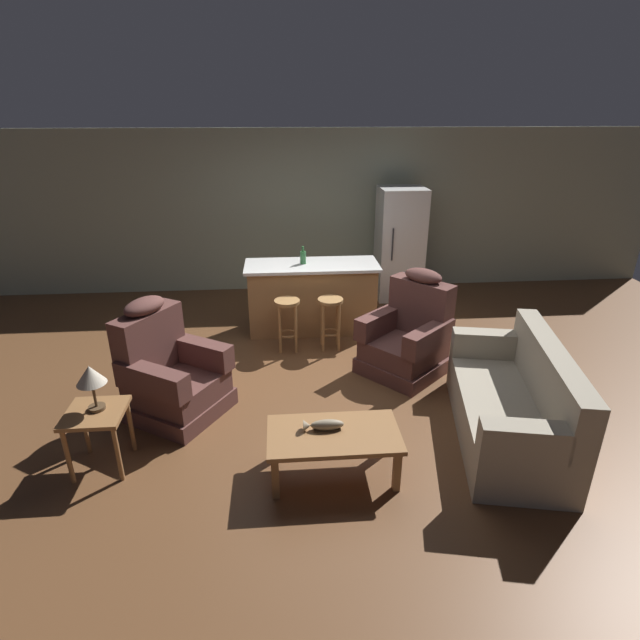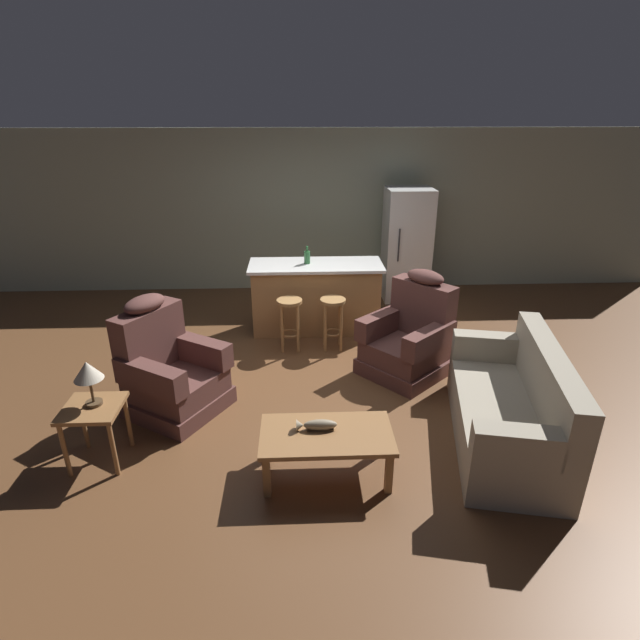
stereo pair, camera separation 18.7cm
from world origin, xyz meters
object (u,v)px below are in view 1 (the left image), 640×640
recliner_near_lamp (170,374)px  bottle_tall_green (303,257)px  bar_stool_right (330,314)px  refrigerator (399,244)px  fish_figurine (323,425)px  bar_stool_left (287,316)px  table_lamp (91,377)px  kitchen_island (312,297)px  recliner_near_island (408,337)px  coffee_table (334,438)px  end_table (97,421)px  couch (514,405)px

recliner_near_lamp → bottle_tall_green: size_ratio=5.04×
bar_stool_right → refrigerator: (1.29, 1.83, 0.41)m
fish_figurine → bar_stool_left: bar_stool_left is taller
fish_figurine → table_lamp: 1.95m
bar_stool_left → kitchen_island: bearing=60.7°
recliner_near_island → kitchen_island: (-1.04, 1.28, 0.06)m
bar_stool_left → bar_stool_right: size_ratio=1.00×
fish_figurine → table_lamp: size_ratio=0.83×
recliner_near_lamp → refrigerator: size_ratio=0.68×
coffee_table → fish_figurine: size_ratio=3.24×
table_lamp → kitchen_island: (1.99, 2.75, -0.39)m
coffee_table → bar_stool_right: bar_stool_right is taller
table_lamp → refrigerator: (3.47, 3.95, 0.01)m
recliner_near_island → end_table: (-3.05, -1.50, 0.04)m
couch → table_lamp: (-3.70, -0.09, 0.53)m
kitchen_island → bar_stool_right: kitchen_island is taller
couch → end_table: (-3.71, -0.12, 0.12)m
table_lamp → refrigerator: 5.26m
fish_figurine → bar_stool_right: bar_stool_right is taller
coffee_table → end_table: end_table is taller
recliner_near_lamp → refrigerator: 4.40m
recliner_near_island → refrigerator: refrigerator is taller
coffee_table → fish_figurine: fish_figurine is taller
bottle_tall_green → bar_stool_left: bearing=-110.1°
kitchen_island → recliner_near_lamp: bearing=-128.7°
end_table → bar_stool_right: (2.20, 2.15, 0.01)m
end_table → kitchen_island: 3.43m
kitchen_island → bottle_tall_green: bottle_tall_green is taller
bottle_tall_green → recliner_near_island: bearing=-48.4°
coffee_table → bar_stool_left: bar_stool_left is taller
end_table → bottle_tall_green: 3.43m
kitchen_island → refrigerator: (1.48, 1.20, 0.40)m
end_table → bar_stool_left: size_ratio=0.82×
table_lamp → bottle_tall_green: bearing=55.9°
couch → end_table: bearing=13.6°
coffee_table → end_table: size_ratio=1.96×
refrigerator → recliner_near_lamp: bearing=-134.0°
coffee_table → table_lamp: bearing=171.4°
refrigerator → couch: bearing=-86.6°
recliner_near_island → bar_stool_left: size_ratio=1.76×
recliner_near_lamp → refrigerator: refrigerator is taller
table_lamp → couch: bearing=1.4°
couch → end_table: couch is taller
kitchen_island → bar_stool_left: kitchen_island is taller
couch → refrigerator: bearing=-74.9°
table_lamp → kitchen_island: 3.42m
kitchen_island → refrigerator: 1.95m
fish_figurine → table_lamp: bearing=172.6°
table_lamp → bar_stool_right: bearing=44.1°
bar_stool_left → recliner_near_island: bearing=-24.9°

